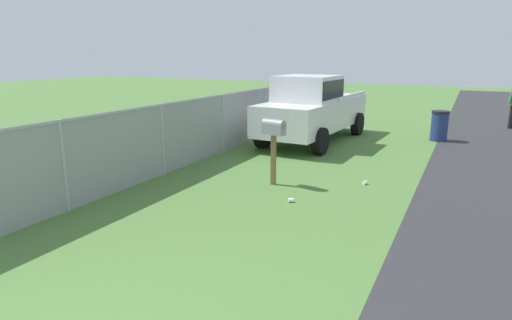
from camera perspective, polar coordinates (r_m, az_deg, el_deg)
The scene contains 6 objects.
mailbox at distance 8.86m, azimuth 2.38°, elevation 3.68°, with size 0.30×0.53×1.40m.
pickup_truck at distance 13.53m, azimuth 7.55°, elevation 7.03°, with size 5.39×2.28×2.09m.
trash_bin at distance 14.87m, azimuth 23.33°, elevation 4.23°, with size 0.54×0.54×0.96m.
fence_section at distance 12.06m, azimuth -4.44°, elevation 5.24°, with size 16.09×0.07×1.63m.
litter_cup_by_mailbox at distance 8.05m, azimuth 4.69°, elevation -5.38°, with size 0.08×0.08×0.10m, color white.
litter_cup_midfield_b at distance 9.39m, azimuth 14.39°, elevation -2.96°, with size 0.08×0.08×0.10m, color white.
Camera 1 is at (-1.19, -2.57, 2.69)m, focal length 29.89 mm.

